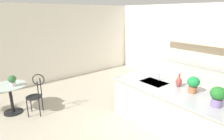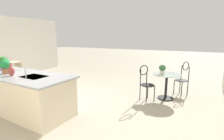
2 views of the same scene
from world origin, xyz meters
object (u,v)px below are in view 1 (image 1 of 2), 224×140
Objects in this scene: chair_near_window at (36,93)px; vase_on_counter at (179,82)px; potted_plant_on_table at (12,80)px; potted_plant_counter_far at (218,95)px; potted_plant_counter_near at (193,84)px; bistro_table at (11,96)px.

chair_near_window is 3.32m from vase_on_counter.
potted_plant_on_table is (-0.34, -0.41, 0.32)m from chair_near_window.
potted_plant_counter_far is 1.22× the size of vase_on_counter.
potted_plant_counter_far is (3.65, 2.34, 0.23)m from potted_plant_on_table.
potted_plant_counter_far is at bearing 30.19° from chair_near_window.
potted_plant_counter_far is at bearing -22.42° from potted_plant_counter_near.
bistro_table is 0.67m from chair_near_window.
chair_near_window is 2.97× the size of potted_plant_counter_far.
potted_plant_on_table is at bearing -136.28° from vase_on_counter.
potted_plant_on_table is at bearing 27.55° from bistro_table.
chair_near_window is at bearing -142.06° from potted_plant_counter_near.
potted_plant_on_table is 0.76× the size of potted_plant_counter_far.
vase_on_counter is at bearing 42.64° from chair_near_window.
chair_near_window is 0.62m from potted_plant_on_table.
vase_on_counter is at bearing 43.72° from potted_plant_on_table.
potted_plant_on_table is 4.34m from potted_plant_counter_far.
vase_on_counter reaches higher than bistro_table.
vase_on_counter is at bearing 161.84° from potted_plant_counter_far.
chair_near_window is 3.92× the size of potted_plant_on_table.
potted_plant_on_table is 3.81m from vase_on_counter.
potted_plant_counter_near reaches higher than bistro_table.
chair_near_window reaches higher than potted_plant_on_table.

